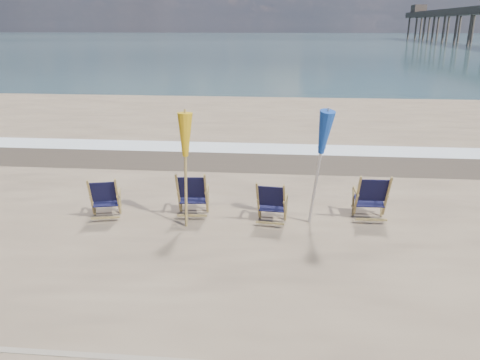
{
  "coord_description": "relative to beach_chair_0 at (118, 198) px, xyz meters",
  "views": [
    {
      "loc": [
        0.85,
        -6.83,
        3.92
      ],
      "look_at": [
        0.0,
        2.2,
        0.9
      ],
      "focal_mm": 35.0,
      "sensor_mm": 36.0,
      "label": 1
    }
  ],
  "objects": [
    {
      "name": "ocean",
      "position": [
        2.55,
        125.97,
        -0.48
      ],
      "size": [
        400.0,
        400.0,
        0.0
      ],
      "primitive_type": "plane",
      "color": "#314C52",
      "rests_on": "ground"
    },
    {
      "name": "beach_chair_2",
      "position": [
        3.47,
        -0.04,
        0.0
      ],
      "size": [
        0.69,
        0.76,
        0.97
      ],
      "primitive_type": null,
      "rotation": [
        0.0,
        0.0,
        3.03
      ],
      "color": "black",
      "rests_on": "ground"
    },
    {
      "name": "umbrella_blue",
      "position": [
        4.1,
        0.04,
        1.4
      ],
      "size": [
        0.3,
        0.3,
        2.43
      ],
      "color": "#A5A5AD",
      "rests_on": "ground"
    },
    {
      "name": "umbrella_yellow",
      "position": [
        1.5,
        -0.18,
        1.29
      ],
      "size": [
        0.3,
        0.3,
        2.3
      ],
      "color": "olive",
      "rests_on": "ground"
    },
    {
      "name": "beach_chair_0",
      "position": [
        0.0,
        0.0,
        0.0
      ],
      "size": [
        0.77,
        0.82,
        0.96
      ],
      "primitive_type": null,
      "rotation": [
        0.0,
        0.0,
        3.39
      ],
      "color": "black",
      "rests_on": "ground"
    },
    {
      "name": "wet_sand_strip",
      "position": [
        2.55,
        4.77,
        -0.48
      ],
      "size": [
        200.0,
        2.6,
        0.0
      ],
      "primitive_type": "cube",
      "color": "#42362A",
      "rests_on": "ground"
    },
    {
      "name": "surf_foam",
      "position": [
        2.55,
        6.27,
        -0.48
      ],
      "size": [
        200.0,
        1.4,
        0.01
      ],
      "primitive_type": "cube",
      "color": "silver",
      "rests_on": "ground"
    },
    {
      "name": "beach_chair_1",
      "position": [
        1.83,
        0.24,
        0.04
      ],
      "size": [
        0.72,
        0.8,
        1.05
      ],
      "primitive_type": null,
      "rotation": [
        0.0,
        0.0,
        3.22
      ],
      "color": "black",
      "rests_on": "ground"
    },
    {
      "name": "beach_chair_3",
      "position": [
        5.57,
        0.35,
        0.05
      ],
      "size": [
        0.69,
        0.78,
        1.07
      ],
      "primitive_type": null,
      "rotation": [
        0.0,
        0.0,
        3.15
      ],
      "color": "black",
      "rests_on": "ground"
    }
  ]
}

